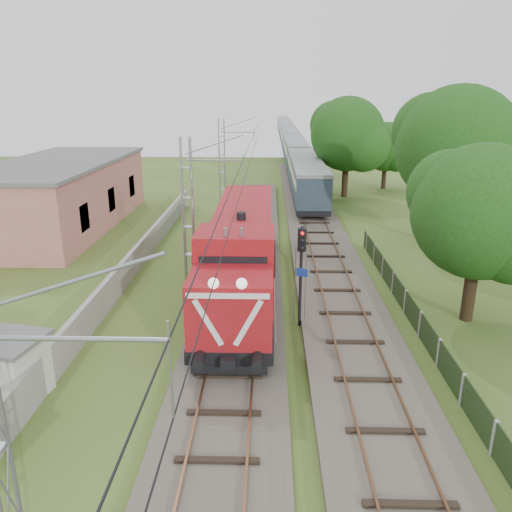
{
  "coord_description": "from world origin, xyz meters",
  "views": [
    {
      "loc": [
        1.41,
        -14.3,
        10.12
      ],
      "look_at": [
        0.75,
        9.97,
        2.2
      ],
      "focal_mm": 35.0,
      "sensor_mm": 36.0,
      "label": 1
    }
  ],
  "objects_px": {
    "locomotive": "(242,249)",
    "relay_hut": "(11,369)",
    "coach_rake": "(290,138)",
    "signal_post": "(301,259)"
  },
  "relations": [
    {
      "from": "locomotive",
      "to": "relay_hut",
      "type": "distance_m",
      "value": 12.55
    },
    {
      "from": "coach_rake",
      "to": "signal_post",
      "type": "relative_size",
      "value": 23.22
    },
    {
      "from": "coach_rake",
      "to": "relay_hut",
      "type": "bearing_deg",
      "value": -98.92
    },
    {
      "from": "locomotive",
      "to": "coach_rake",
      "type": "distance_m",
      "value": 69.14
    },
    {
      "from": "locomotive",
      "to": "signal_post",
      "type": "xyz_separation_m",
      "value": [
        2.83,
        -4.1,
        0.84
      ]
    },
    {
      "from": "signal_post",
      "to": "relay_hut",
      "type": "bearing_deg",
      "value": -149.76
    },
    {
      "from": "locomotive",
      "to": "coach_rake",
      "type": "height_order",
      "value": "locomotive"
    },
    {
      "from": "locomotive",
      "to": "signal_post",
      "type": "distance_m",
      "value": 5.06
    },
    {
      "from": "locomotive",
      "to": "coach_rake",
      "type": "relative_size",
      "value": 0.17
    },
    {
      "from": "signal_post",
      "to": "locomotive",
      "type": "bearing_deg",
      "value": 124.59
    }
  ]
}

